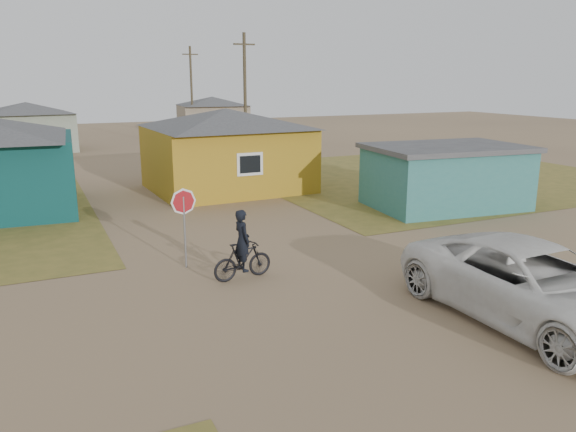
% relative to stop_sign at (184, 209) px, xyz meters
% --- Properties ---
extents(ground, '(120.00, 120.00, 0.00)m').
position_rel_stop_sign_xyz_m(ground, '(2.41, -3.43, -1.71)').
color(ground, '#8D7151').
extents(grass_ne, '(20.00, 18.00, 0.00)m').
position_rel_stop_sign_xyz_m(grass_ne, '(16.41, 9.57, -1.70)').
color(grass_ne, olive).
rests_on(grass_ne, ground).
extents(house_yellow, '(7.72, 6.76, 3.90)m').
position_rel_stop_sign_xyz_m(house_yellow, '(4.91, 10.57, 0.29)').
color(house_yellow, '#A97F1A').
rests_on(house_yellow, ground).
extents(shed_turquoise, '(6.71, 4.93, 2.60)m').
position_rel_stop_sign_xyz_m(shed_turquoise, '(11.91, 3.07, -0.40)').
color(shed_turquoise, '#367772').
rests_on(shed_turquoise, ground).
extents(house_pale_west, '(7.04, 6.15, 3.60)m').
position_rel_stop_sign_xyz_m(house_pale_west, '(-3.59, 30.57, 0.15)').
color(house_pale_west, gray).
rests_on(house_pale_west, ground).
extents(house_beige_east, '(6.95, 6.05, 3.60)m').
position_rel_stop_sign_xyz_m(house_beige_east, '(12.41, 36.57, 0.15)').
color(house_beige_east, gray).
rests_on(house_beige_east, ground).
extents(utility_pole_near, '(1.40, 0.20, 8.00)m').
position_rel_stop_sign_xyz_m(utility_pole_near, '(8.91, 18.57, 2.43)').
color(utility_pole_near, '#463C2A').
rests_on(utility_pole_near, ground).
extents(utility_pole_far, '(1.40, 0.20, 8.00)m').
position_rel_stop_sign_xyz_m(utility_pole_far, '(9.91, 34.57, 2.43)').
color(utility_pole_far, '#463C2A').
rests_on(utility_pole_far, ground).
extents(stop_sign, '(0.74, 0.22, 2.31)m').
position_rel_stop_sign_xyz_m(stop_sign, '(0.00, 0.00, 0.00)').
color(stop_sign, gray).
rests_on(stop_sign, ground).
extents(cyclist, '(1.74, 0.67, 1.92)m').
position_rel_stop_sign_xyz_m(cyclist, '(1.15, -1.57, -1.01)').
color(cyclist, black).
rests_on(cyclist, ground).
extents(vehicle, '(3.05, 6.38, 1.75)m').
position_rel_stop_sign_xyz_m(vehicle, '(5.99, -6.88, -0.83)').
color(vehicle, white).
rests_on(vehicle, ground).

